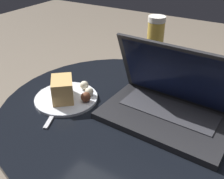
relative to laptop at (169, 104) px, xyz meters
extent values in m
cylinder|color=#515156|center=(-0.14, -0.03, -0.31)|extent=(0.08, 0.08, 0.49)
cylinder|color=black|center=(-0.14, -0.03, -0.05)|extent=(0.73, 0.73, 0.02)
cube|color=white|center=(-0.34, -0.05, -0.04)|extent=(0.16, 0.13, 0.00)
cube|color=#232326|center=(0.00, -0.02, -0.04)|extent=(0.37, 0.23, 0.02)
cube|color=#333338|center=(0.00, 0.01, -0.03)|extent=(0.28, 0.12, 0.00)
cube|color=#232326|center=(0.00, 0.04, 0.07)|extent=(0.36, 0.11, 0.20)
cube|color=#19234C|center=(0.00, 0.04, 0.07)|extent=(0.33, 0.09, 0.18)
cylinder|color=gold|center=(-0.13, 0.20, 0.06)|extent=(0.06, 0.06, 0.21)
cylinder|color=white|center=(-0.13, 0.20, 0.17)|extent=(0.06, 0.06, 0.02)
cylinder|color=silver|center=(-0.31, -0.08, -0.04)|extent=(0.20, 0.20, 0.01)
cube|color=tan|center=(-0.31, -0.09, 0.00)|extent=(0.11, 0.11, 0.07)
sphere|color=beige|center=(-0.25, -0.03, -0.02)|extent=(0.03, 0.03, 0.03)
sphere|color=beige|center=(-0.29, -0.01, -0.02)|extent=(0.03, 0.03, 0.03)
sphere|color=#9E5B38|center=(-0.37, -0.05, -0.02)|extent=(0.03, 0.03, 0.03)
sphere|color=brown|center=(-0.24, -0.07, -0.02)|extent=(0.03, 0.03, 0.03)
cube|color=silver|center=(-0.29, -0.17, -0.04)|extent=(0.05, 0.11, 0.00)
cube|color=silver|center=(-0.32, -0.10, -0.04)|extent=(0.04, 0.06, 0.00)
camera|label=1|loc=(0.18, -0.61, 0.41)|focal=42.00mm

